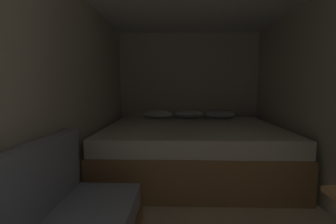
% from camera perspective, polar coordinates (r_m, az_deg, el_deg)
% --- Properties ---
extents(ground_plane, '(6.74, 6.74, 0.00)m').
position_cam_1_polar(ground_plane, '(2.41, 7.46, -23.91)').
color(ground_plane, beige).
extents(wall_back, '(2.54, 0.05, 2.13)m').
position_cam_1_polar(wall_back, '(4.48, 4.69, 4.16)').
color(wall_back, beige).
rests_on(wall_back, ground).
extents(wall_left, '(0.05, 4.74, 2.13)m').
position_cam_1_polar(wall_left, '(2.32, -24.34, 2.17)').
color(wall_left, beige).
rests_on(wall_left, ground).
extents(bed, '(2.32, 2.03, 0.81)m').
position_cam_1_polar(bed, '(3.51, 5.44, -8.26)').
color(bed, '#9E7247').
rests_on(bed, ground).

